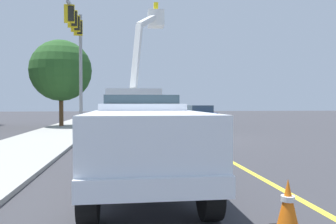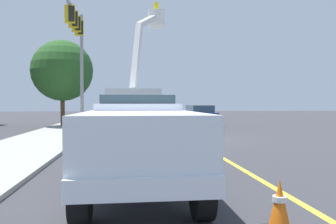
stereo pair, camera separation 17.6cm
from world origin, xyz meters
name	(u,v)px [view 1 (the left image)]	position (x,y,z in m)	size (l,w,h in m)	color
ground	(190,139)	(0.00, 0.00, 0.00)	(120.00, 120.00, 0.00)	#38383D
sidewalk_far_side	(43,140)	(-0.12, 7.37, 0.06)	(60.00, 3.60, 0.12)	#9E9E99
lane_centre_stripe	(190,139)	(0.00, 0.00, 0.00)	(50.00, 0.16, 0.01)	yellow
utility_bucket_truck	(133,107)	(1.52, 2.95, 1.62)	(8.24, 3.15, 7.57)	silver
service_pickup_truck	(144,139)	(-10.12, 2.80, 1.12)	(5.63, 2.26, 2.06)	white
passing_minivan	(198,114)	(9.41, -2.38, 0.97)	(4.83, 2.01, 1.69)	navy
traffic_cone_leading	(288,205)	(-12.50, 0.80, 0.37)	(0.40, 0.40, 0.76)	black
traffic_cone_mid_front	(178,139)	(-3.92, 1.20, 0.41)	(0.40, 0.40, 0.84)	black
traffic_cone_mid_rear	(155,125)	(5.92, 1.41, 0.37)	(0.40, 0.40, 0.76)	black
traffic_signal_mast	(77,42)	(4.67, 6.43, 5.77)	(5.27, 0.62, 7.92)	gray
street_tree_right	(61,71)	(9.12, 8.35, 4.34)	(4.64, 4.64, 6.67)	brown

